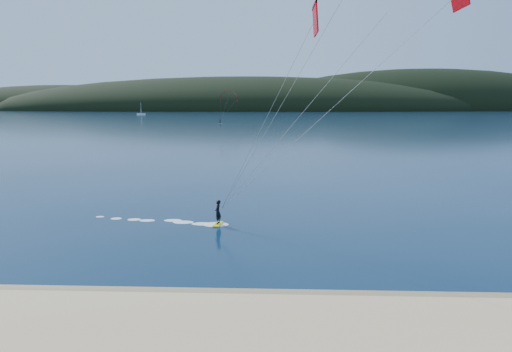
% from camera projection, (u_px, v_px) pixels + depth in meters
% --- Properties ---
extents(wet_sand, '(220.00, 2.50, 0.10)m').
position_uv_depth(wet_sand, '(229.00, 300.00, 20.25)').
color(wet_sand, olive).
rests_on(wet_sand, ground).
extents(headland, '(1200.00, 310.00, 140.00)m').
position_uv_depth(headland, '(272.00, 110.00, 750.92)').
color(headland, black).
rests_on(headland, ground).
extents(kitesurfer_near, '(25.57, 9.14, 17.84)m').
position_uv_depth(kitesurfer_near, '(378.00, 21.00, 24.83)').
color(kitesurfer_near, yellow).
rests_on(kitesurfer_near, ground).
extents(kitesurfer_far, '(10.02, 8.62, 13.95)m').
position_uv_depth(kitesurfer_far, '(229.00, 100.00, 207.15)').
color(kitesurfer_far, yellow).
rests_on(kitesurfer_far, ground).
extents(sailboat, '(8.50, 5.27, 11.82)m').
position_uv_depth(sailboat, '(141.00, 114.00, 414.90)').
color(sailboat, white).
rests_on(sailboat, ground).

